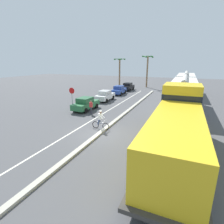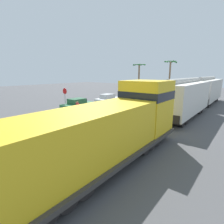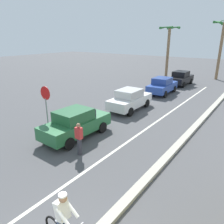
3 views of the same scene
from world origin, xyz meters
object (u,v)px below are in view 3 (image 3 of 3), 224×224
Objects in this scene: parked_car_white at (130,99)px; stop_sign at (46,102)px; parked_car_green at (76,123)px; palm_tree_near at (169,42)px; parked_car_black at (181,78)px; pedestrian_by_cars at (79,139)px; parked_car_blue at (162,86)px; palm_tree_far at (223,37)px; cyclist at (64,222)px.

stop_sign is at bearing -100.96° from parked_car_white.
parked_car_green is 0.63× the size of palm_tree_near.
parked_car_black is 1.47× the size of stop_sign.
parked_car_white is at bearing 102.84° from pedestrian_by_cars.
pedestrian_by_cars is at bearing -77.16° from parked_car_white.
parked_car_green is at bearing -89.41° from parked_car_blue.
parked_car_white is 0.56× the size of palm_tree_far.
palm_tree_far reaches higher than parked_car_white.
stop_sign is at bearing -94.24° from parked_car_black.
parked_car_green is 21.30m from palm_tree_near.
cyclist is at bearing -72.94° from palm_tree_near.
stop_sign is at bearing -99.30° from palm_tree_far.
parked_car_blue is at bearing 84.30° from stop_sign.
palm_tree_near is (-3.25, 20.68, 3.96)m from parked_car_green.
palm_tree_near reaches higher than parked_car_blue.
cyclist is 29.27m from palm_tree_far.
parked_car_green and parked_car_white have the same top height.
palm_tree_far reaches higher than parked_car_green.
cyclist is (4.74, -22.53, 0.00)m from parked_car_black.
parked_car_white is at bearing 79.04° from stop_sign.
pedestrian_by_cars is at bearing -40.89° from parked_car_green.
palm_tree_near reaches higher than cyclist.
parked_car_black is 18.82m from pedestrian_by_cars.
palm_tree_near is 22.89m from pedestrian_by_cars.
parked_car_blue is 13.63m from pedestrian_by_cars.
palm_tree_far is at bearing 80.70° from stop_sign.
parked_car_green is 1.47× the size of stop_sign.
parked_car_green is 0.56× the size of palm_tree_far.
cyclist is 0.23× the size of palm_tree_far.
parked_car_black is 0.62× the size of palm_tree_near.
palm_tree_far is (2.72, 11.53, 4.53)m from parked_car_blue.
palm_tree_near reaches higher than parked_car_black.
parked_car_white is at bearing 113.27° from cyclist.
pedestrian_by_cars is (1.67, -7.33, 0.03)m from parked_car_white.
palm_tree_near is (-3.18, 3.28, 3.96)m from parked_car_black.
stop_sign reaches higher than parked_car_blue.
palm_tree_near is 0.90× the size of palm_tree_far.
stop_sign is 1.78× the size of pedestrian_by_cars.
stop_sign is 21.71m from palm_tree_near.
parked_car_blue is 1.01× the size of parked_car_black.
cyclist is (4.80, -17.31, 0.00)m from parked_car_blue.
cyclist is 4.89m from pedestrian_by_cars.
cyclist reaches higher than parked_car_black.
pedestrian_by_cars is at bearing 129.42° from cyclist.
parked_car_black is at bearing 90.23° from parked_car_green.
stop_sign is (-1.35, -18.18, 1.21)m from parked_car_black.
cyclist is 0.25× the size of palm_tree_near.
cyclist reaches higher than parked_car_blue.
parked_car_blue is 5.22m from parked_car_black.
pedestrian_by_cars is at bearing -92.35° from palm_tree_far.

